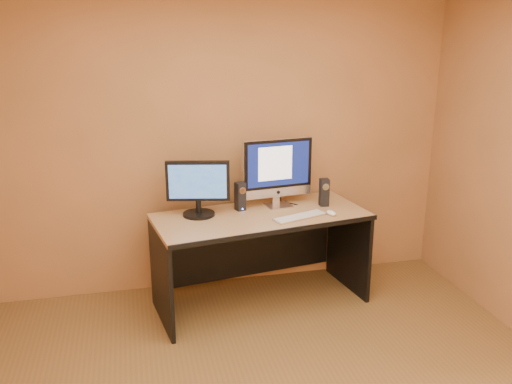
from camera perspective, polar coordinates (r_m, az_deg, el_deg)
walls at (r=2.81m, az=3.85°, el=-2.71°), size 4.00×4.00×2.60m
desk at (r=4.53m, az=0.54°, el=-7.13°), size 1.81×1.00×0.79m
imac at (r=4.51m, az=2.43°, el=2.05°), size 0.63×0.30×0.59m
second_monitor at (r=4.33m, az=-6.11°, el=0.35°), size 0.56×0.36×0.45m
speaker_left at (r=4.47m, az=-1.67°, el=-0.46°), size 0.09×0.09×0.24m
speaker_right at (r=4.61m, az=7.18°, el=-0.03°), size 0.08×0.08×0.24m
keyboard at (r=4.33m, az=4.66°, el=-2.60°), size 0.48×0.27×0.02m
mouse at (r=4.41m, az=7.92°, el=-2.18°), size 0.08×0.12×0.04m
cable_a at (r=4.69m, az=3.16°, el=-1.09°), size 0.16×0.19×0.01m
cable_b at (r=4.73m, az=2.66°, el=-0.92°), size 0.05×0.19×0.01m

